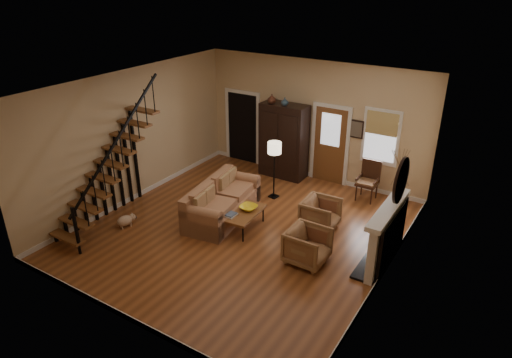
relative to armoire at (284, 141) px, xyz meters
The scene contains 15 objects.
room 1.49m from the armoire, 78.37° to the right, with size 7.00×7.33×3.30m.
staircase 4.94m from the armoire, 115.05° to the right, with size 0.94×2.80×3.20m, color brown, non-canonical shape.
fireplace 4.67m from the armoire, 34.69° to the right, with size 0.33×1.95×2.30m.
armoire is the anchor object (origin of this frame).
vase_a 1.23m from the armoire, 164.05° to the right, with size 0.24×0.24×0.25m, color #4C2619.
vase_b 1.16m from the armoire, 63.43° to the right, with size 0.20×0.20×0.21m, color #334C60.
sofa 2.95m from the armoire, 91.02° to the right, with size 0.99×2.29×0.85m, color #A06B49, non-canonical shape.
coffee_table 3.26m from the armoire, 77.88° to the right, with size 0.66×1.14×0.44m, color brown, non-canonical shape.
bowl 3.07m from the armoire, 76.36° to the right, with size 0.39×0.39×0.10m, color yellow.
books 3.48m from the armoire, 80.90° to the right, with size 0.21×0.28×0.05m, color beige, non-canonical shape.
armchair_left 4.33m from the armoire, 54.54° to the right, with size 0.78×0.81×0.73m, color brown.
armchair_right 3.11m from the armoire, 44.94° to the right, with size 0.77×0.79×0.72m, color brown.
floor_lamp 1.46m from the armoire, 70.88° to the right, with size 0.35×0.35×1.52m, color black, non-canonical shape.
side_chair 2.61m from the armoire, ahead, with size 0.54×0.54×1.02m, color #381E11, non-canonical shape.
dog 4.86m from the armoire, 110.51° to the right, with size 0.24×0.41×0.30m, color beige, non-canonical shape.
Camera 1 is at (4.99, -7.44, 5.43)m, focal length 32.00 mm.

